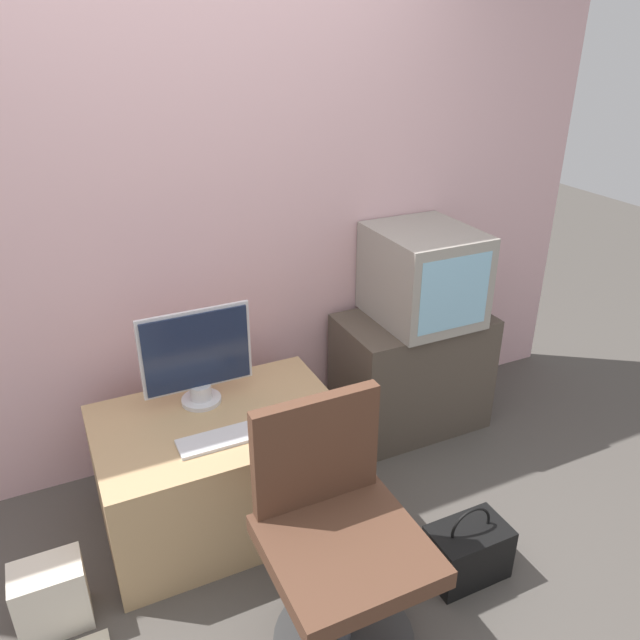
% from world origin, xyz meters
% --- Properties ---
extents(ground_plane, '(12.00, 12.00, 0.00)m').
position_xyz_m(ground_plane, '(0.00, 0.00, 0.00)').
color(ground_plane, '#4C4742').
extents(wall_back, '(4.40, 0.05, 2.60)m').
position_xyz_m(wall_back, '(0.00, 1.32, 1.30)').
color(wall_back, beige).
rests_on(wall_back, ground_plane).
extents(desk, '(1.03, 0.69, 0.53)m').
position_xyz_m(desk, '(-0.10, 0.76, 0.27)').
color(desk, tan).
rests_on(desk, ground_plane).
extents(side_stand, '(0.78, 0.47, 0.65)m').
position_xyz_m(side_stand, '(1.05, 1.02, 0.32)').
color(side_stand, '#4C4238').
rests_on(side_stand, ground_plane).
extents(main_monitor, '(0.48, 0.17, 0.44)m').
position_xyz_m(main_monitor, '(-0.13, 0.91, 0.75)').
color(main_monitor, silver).
rests_on(main_monitor, desk).
extents(keyboard, '(0.36, 0.13, 0.01)m').
position_xyz_m(keyboard, '(-0.13, 0.61, 0.54)').
color(keyboard, silver).
rests_on(keyboard, desk).
extents(mouse, '(0.05, 0.04, 0.03)m').
position_xyz_m(mouse, '(0.10, 0.61, 0.55)').
color(mouse, '#4C4C51').
rests_on(mouse, desk).
extents(crt_tv, '(0.47, 0.54, 0.47)m').
position_xyz_m(crt_tv, '(1.08, 1.02, 0.88)').
color(crt_tv, gray).
rests_on(crt_tv, side_stand).
extents(office_chair, '(0.52, 0.52, 0.92)m').
position_xyz_m(office_chair, '(0.08, 0.01, 0.42)').
color(office_chair, '#333333').
rests_on(office_chair, ground_plane).
extents(cardboard_box_lower, '(0.25, 0.18, 0.28)m').
position_xyz_m(cardboard_box_lower, '(-0.85, 0.48, 0.14)').
color(cardboard_box_lower, beige).
rests_on(cardboard_box_lower, ground_plane).
extents(handbag, '(0.32, 0.20, 0.34)m').
position_xyz_m(handbag, '(0.68, 0.02, 0.12)').
color(handbag, black).
rests_on(handbag, ground_plane).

